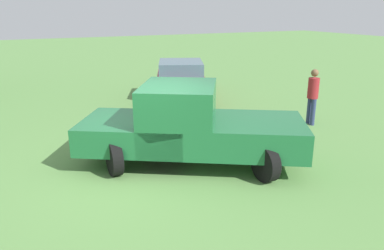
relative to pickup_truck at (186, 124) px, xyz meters
name	(u,v)px	position (x,y,z in m)	size (l,w,h in m)	color
ground_plane	(151,170)	(-0.06, 0.88, -0.92)	(80.00, 80.00, 0.00)	#5B8C47
pickup_truck	(186,124)	(0.00, 0.00, 0.00)	(4.12, 5.13, 1.80)	black
sedan_far	(181,81)	(5.97, -2.54, -0.26)	(4.94, 3.46, 1.45)	black
person_bystander	(313,94)	(1.06, -4.63, 0.02)	(0.37, 0.37, 1.67)	navy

